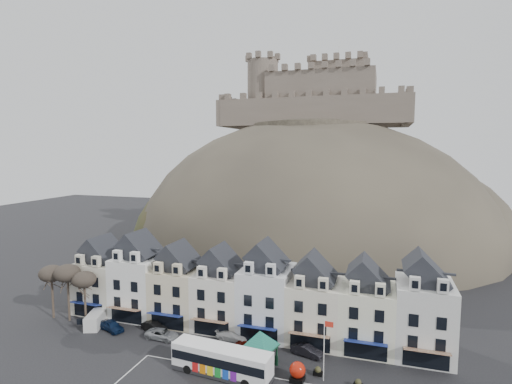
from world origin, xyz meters
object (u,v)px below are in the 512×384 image
(flagpole, at_px, (325,346))
(car_white, at_px, (232,336))
(car_maroon, at_px, (248,348))
(car_navy, at_px, (112,326))
(bus_shelter, at_px, (260,339))
(car_black, at_px, (154,327))
(car_silver, at_px, (162,334))
(bus, at_px, (222,360))
(car_charcoal, at_px, (307,351))
(red_buoy, at_px, (297,372))
(white_van, at_px, (96,320))

(flagpole, relative_size, car_white, 1.63)
(car_maroon, bearing_deg, car_navy, 108.30)
(bus_shelter, relative_size, car_maroon, 1.87)
(car_black, distance_m, car_silver, 2.76)
(flagpole, bearing_deg, bus, -168.21)
(car_maroon, bearing_deg, car_black, 101.97)
(car_maroon, bearing_deg, car_silver, 108.30)
(car_navy, bearing_deg, flagpole, -74.78)
(car_navy, height_order, car_white, car_navy)
(bus, bearing_deg, car_charcoal, 45.61)
(red_buoy, relative_size, car_navy, 0.52)
(car_maroon, bearing_deg, car_charcoal, -60.26)
(white_van, relative_size, car_black, 1.19)
(red_buoy, xyz_separation_m, car_silver, (-19.60, 4.32, -0.49))
(car_white, bearing_deg, car_navy, 101.69)
(white_van, distance_m, car_charcoal, 30.82)
(flagpole, relative_size, car_black, 1.78)
(car_black, distance_m, car_white, 11.47)
(car_white, distance_m, car_charcoal, 10.45)
(white_van, bearing_deg, bus, -34.54)
(red_buoy, height_order, white_van, red_buoy)
(bus_shelter, xyz_separation_m, red_buoy, (4.77, -1.34, -2.41))
(car_black, xyz_separation_m, car_maroon, (14.63, -1.62, -0.02))
(car_navy, height_order, car_maroon, car_navy)
(flagpole, bearing_deg, car_silver, 171.52)
(bus, relative_size, red_buoy, 5.43)
(flagpole, xyz_separation_m, car_maroon, (-10.03, 3.35, -3.45))
(car_white, bearing_deg, car_black, 97.85)
(bus, height_order, white_van, bus)
(flagpole, height_order, car_maroon, flagpole)
(car_navy, distance_m, car_black, 6.07)
(car_white, bearing_deg, car_charcoal, -92.25)
(white_van, height_order, car_black, white_van)
(car_navy, distance_m, car_silver, 8.08)
(car_black, xyz_separation_m, car_charcoal, (21.84, -0.16, 0.01))
(car_silver, bearing_deg, car_maroon, -88.00)
(bus, relative_size, car_white, 2.73)
(white_van, relative_size, car_white, 1.09)
(car_silver, relative_size, car_maroon, 1.21)
(car_white, bearing_deg, red_buoy, -119.79)
(flagpole, height_order, white_van, flagpole)
(bus, xyz_separation_m, car_black, (-13.35, 7.33, -1.18))
(flagpole, distance_m, car_navy, 30.88)
(car_black, height_order, car_silver, car_black)
(bus_shelter, relative_size, car_black, 1.74)
(red_buoy, relative_size, car_silver, 0.49)
(car_silver, bearing_deg, car_navy, 92.00)
(car_black, distance_m, car_charcoal, 21.84)
(red_buoy, height_order, car_navy, red_buoy)
(bus, xyz_separation_m, car_maroon, (1.28, 5.71, -1.20))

